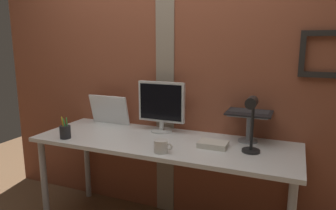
{
  "coord_description": "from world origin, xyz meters",
  "views": [
    {
      "loc": [
        1.0,
        -2.04,
        1.49
      ],
      "look_at": [
        0.11,
        0.09,
        1.02
      ],
      "focal_mm": 33.27,
      "sensor_mm": 36.0,
      "label": 1
    }
  ],
  "objects_px": {
    "monitor": "(161,104)",
    "coffee_mug": "(161,146)",
    "pen_cup": "(65,132)",
    "laptop": "(251,103)",
    "desk_lamp": "(252,119)",
    "whiteboard_panel": "(109,110)"
  },
  "relations": [
    {
      "from": "monitor",
      "to": "pen_cup",
      "type": "xyz_separation_m",
      "value": [
        -0.6,
        -0.45,
        -0.18
      ]
    },
    {
      "from": "monitor",
      "to": "pen_cup",
      "type": "distance_m",
      "value": 0.77
    },
    {
      "from": "laptop",
      "to": "coffee_mug",
      "type": "height_order",
      "value": "laptop"
    },
    {
      "from": "laptop",
      "to": "pen_cup",
      "type": "height_order",
      "value": "laptop"
    },
    {
      "from": "laptop",
      "to": "desk_lamp",
      "type": "distance_m",
      "value": 0.35
    },
    {
      "from": "desk_lamp",
      "to": "whiteboard_panel",
      "type": "bearing_deg",
      "value": 166.67
    },
    {
      "from": "monitor",
      "to": "coffee_mug",
      "type": "distance_m",
      "value": 0.52
    },
    {
      "from": "pen_cup",
      "to": "coffee_mug",
      "type": "distance_m",
      "value": 0.8
    },
    {
      "from": "monitor",
      "to": "desk_lamp",
      "type": "bearing_deg",
      "value": -19.72
    },
    {
      "from": "monitor",
      "to": "desk_lamp",
      "type": "height_order",
      "value": "monitor"
    },
    {
      "from": "pen_cup",
      "to": "coffee_mug",
      "type": "height_order",
      "value": "pen_cup"
    },
    {
      "from": "monitor",
      "to": "laptop",
      "type": "height_order",
      "value": "laptop"
    },
    {
      "from": "whiteboard_panel",
      "to": "pen_cup",
      "type": "height_order",
      "value": "whiteboard_panel"
    },
    {
      "from": "laptop",
      "to": "coffee_mug",
      "type": "xyz_separation_m",
      "value": [
        -0.5,
        -0.53,
        -0.23
      ]
    },
    {
      "from": "monitor",
      "to": "pen_cup",
      "type": "height_order",
      "value": "monitor"
    },
    {
      "from": "whiteboard_panel",
      "to": "desk_lamp",
      "type": "distance_m",
      "value": 1.3
    },
    {
      "from": "pen_cup",
      "to": "laptop",
      "type": "bearing_deg",
      "value": 22.19
    },
    {
      "from": "coffee_mug",
      "to": "whiteboard_panel",
      "type": "bearing_deg",
      "value": 146.04
    },
    {
      "from": "whiteboard_panel",
      "to": "pen_cup",
      "type": "xyz_separation_m",
      "value": [
        -0.08,
        -0.48,
        -0.08
      ]
    },
    {
      "from": "monitor",
      "to": "pen_cup",
      "type": "bearing_deg",
      "value": -143.11
    },
    {
      "from": "laptop",
      "to": "pen_cup",
      "type": "relative_size",
      "value": 1.88
    },
    {
      "from": "laptop",
      "to": "desk_lamp",
      "type": "bearing_deg",
      "value": -81.42
    }
  ]
}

